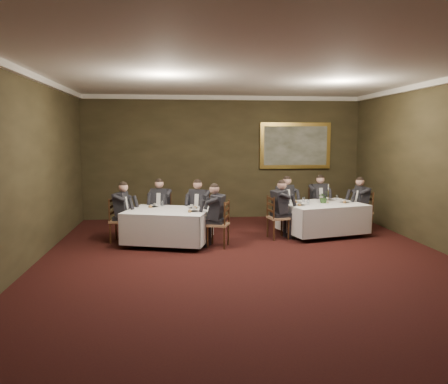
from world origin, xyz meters
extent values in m
plane|color=black|center=(0.00, 0.00, 0.00)|extent=(10.00, 10.00, 0.00)
cube|color=silver|center=(0.00, 0.00, 3.50)|extent=(8.00, 10.00, 0.10)
cube|color=#2D2716|center=(0.00, 5.00, 1.75)|extent=(8.00, 0.10, 3.50)
cube|color=#2D2716|center=(0.00, -5.00, 1.75)|extent=(8.00, 0.10, 3.50)
cube|color=#2D2716|center=(-4.00, 0.00, 1.75)|extent=(0.10, 10.00, 3.50)
cube|color=white|center=(0.00, 4.95, 3.44)|extent=(8.00, 0.10, 0.12)
cube|color=white|center=(-3.95, 0.00, 3.44)|extent=(0.10, 10.00, 0.12)
cube|color=black|center=(2.10, 2.47, 0.73)|extent=(2.04, 1.72, 0.04)
cube|color=white|center=(2.10, 2.47, 0.76)|extent=(2.12, 1.79, 0.02)
cube|color=white|center=(2.10, 2.47, 0.42)|extent=(2.14, 1.82, 0.65)
cube|color=black|center=(-1.54, 1.89, 0.73)|extent=(1.98, 1.69, 0.04)
cube|color=white|center=(-1.54, 1.89, 0.76)|extent=(2.05, 1.77, 0.02)
cube|color=white|center=(-1.54, 1.89, 0.42)|extent=(2.07, 1.79, 0.65)
cube|color=#99714D|center=(1.39, 3.26, 0.48)|extent=(0.58, 0.57, 0.05)
cube|color=black|center=(1.30, 3.43, 0.73)|extent=(0.35, 0.20, 0.54)
cube|color=black|center=(1.39, 3.26, 0.86)|extent=(0.52, 0.47, 0.55)
sphere|color=tan|center=(1.39, 3.26, 1.24)|extent=(0.28, 0.28, 0.21)
cube|color=#99714D|center=(2.35, 3.50, 0.48)|extent=(0.49, 0.47, 0.05)
cube|color=black|center=(2.33, 3.69, 0.73)|extent=(0.38, 0.08, 0.54)
cube|color=black|center=(2.35, 3.50, 0.86)|extent=(0.46, 0.36, 0.55)
sphere|color=tan|center=(2.35, 3.50, 1.24)|extent=(0.23, 0.23, 0.21)
cube|color=#99714D|center=(0.97, 2.19, 0.48)|extent=(0.49, 0.51, 0.05)
cube|color=black|center=(0.78, 2.15, 0.73)|extent=(0.10, 0.38, 0.54)
cube|color=black|center=(0.97, 2.19, 0.86)|extent=(0.38, 0.47, 0.55)
sphere|color=tan|center=(0.97, 2.19, 1.24)|extent=(0.25, 0.25, 0.21)
cube|color=#99714D|center=(3.23, 2.75, 0.48)|extent=(0.42, 0.44, 0.05)
cube|color=black|center=(3.42, 2.74, 0.73)|extent=(0.03, 0.38, 0.54)
cube|color=black|center=(3.23, 2.75, 0.86)|extent=(0.31, 0.42, 0.55)
sphere|color=tan|center=(3.23, 2.75, 1.24)|extent=(0.21, 0.21, 0.21)
cube|color=#99714D|center=(-1.74, 2.88, 0.48)|extent=(0.55, 0.53, 0.05)
cube|color=black|center=(-1.69, 3.06, 0.73)|extent=(0.37, 0.14, 0.54)
cube|color=black|center=(-1.74, 2.88, 0.86)|extent=(0.49, 0.42, 0.55)
sphere|color=tan|center=(-1.74, 2.88, 1.24)|extent=(0.26, 0.26, 0.21)
cube|color=#99714D|center=(-0.83, 2.61, 0.48)|extent=(0.58, 0.57, 0.05)
cube|color=black|center=(-0.75, 2.78, 0.73)|extent=(0.35, 0.20, 0.54)
cube|color=black|center=(-0.83, 2.61, 0.86)|extent=(0.51, 0.47, 0.55)
sphere|color=tan|center=(-0.83, 2.61, 1.24)|extent=(0.28, 0.28, 0.21)
cube|color=#99714D|center=(-0.49, 1.57, 0.48)|extent=(0.55, 0.56, 0.05)
cube|color=black|center=(-0.31, 1.51, 0.73)|extent=(0.16, 0.37, 0.54)
cube|color=black|center=(-0.49, 1.57, 0.86)|extent=(0.44, 0.50, 0.55)
sphere|color=tan|center=(-0.49, 1.57, 1.24)|extent=(0.27, 0.27, 0.21)
cube|color=#99714D|center=(-2.60, 2.21, 0.48)|extent=(0.50, 0.51, 0.05)
cube|color=black|center=(-2.79, 2.24, 0.73)|extent=(0.10, 0.38, 0.54)
cube|color=black|center=(-2.60, 2.21, 0.86)|extent=(0.38, 0.47, 0.55)
sphere|color=tan|center=(-2.60, 2.21, 1.24)|extent=(0.25, 0.25, 0.21)
imported|color=#2D5926|center=(2.15, 2.50, 0.92)|extent=(0.30, 0.27, 0.30)
cylinder|color=#BA9039|center=(2.25, 2.49, 0.77)|extent=(0.07, 0.07, 0.02)
cylinder|color=#BA9039|center=(2.25, 2.49, 0.94)|extent=(0.02, 0.02, 0.31)
cylinder|color=white|center=(2.25, 2.49, 1.17)|extent=(0.02, 0.02, 0.14)
cylinder|color=white|center=(1.52, 2.72, 0.77)|extent=(0.25, 0.25, 0.01)
cylinder|color=white|center=(1.52, 2.87, 0.80)|extent=(0.08, 0.08, 0.05)
cylinder|color=white|center=(1.69, 2.72, 0.83)|extent=(0.06, 0.06, 0.14)
cylinder|color=white|center=(-1.89, 2.38, 0.77)|extent=(0.25, 0.25, 0.01)
cylinder|color=white|center=(-1.89, 2.53, 0.80)|extent=(0.08, 0.08, 0.05)
cylinder|color=white|center=(-1.72, 2.38, 0.83)|extent=(0.06, 0.06, 0.14)
cube|color=gold|center=(2.10, 4.94, 2.09)|extent=(2.08, 0.08, 1.34)
cube|color=#41442D|center=(2.10, 4.90, 2.09)|extent=(1.86, 0.01, 1.12)
camera|label=1|loc=(-1.34, -7.54, 2.33)|focal=35.00mm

